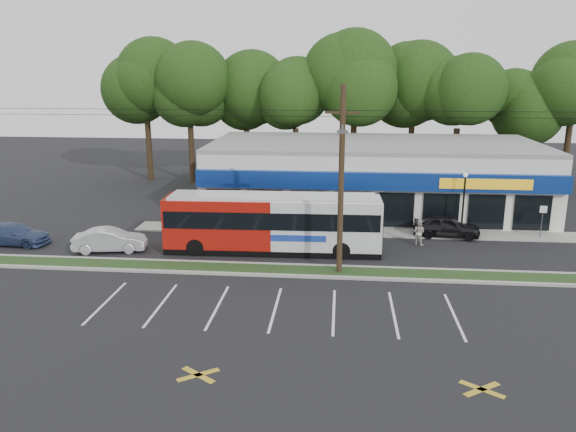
{
  "coord_description": "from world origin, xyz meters",
  "views": [
    {
      "loc": [
        2.95,
        -27.77,
        10.71
      ],
      "look_at": [
        -0.16,
        5.0,
        2.09
      ],
      "focal_mm": 35.0,
      "sensor_mm": 36.0,
      "label": 1
    }
  ],
  "objects_px": {
    "sign_post": "(543,216)",
    "car_blue": "(13,234)",
    "metrobus": "(273,222)",
    "pedestrian_a": "(325,229)",
    "car_silver": "(110,240)",
    "lamp_post": "(464,197)",
    "car_dark": "(447,226)",
    "pedestrian_b": "(419,232)",
    "utility_pole": "(338,175)"
  },
  "relations": [
    {
      "from": "utility_pole",
      "to": "metrobus",
      "type": "relative_size",
      "value": 3.85
    },
    {
      "from": "utility_pole",
      "to": "car_dark",
      "type": "distance_m",
      "value": 11.42
    },
    {
      "from": "lamp_post",
      "to": "pedestrian_b",
      "type": "bearing_deg",
      "value": -143.9
    },
    {
      "from": "utility_pole",
      "to": "car_silver",
      "type": "bearing_deg",
      "value": 169.36
    },
    {
      "from": "car_dark",
      "to": "car_blue",
      "type": "relative_size",
      "value": 0.94
    },
    {
      "from": "car_blue",
      "to": "pedestrian_a",
      "type": "relative_size",
      "value": 2.65
    },
    {
      "from": "sign_post",
      "to": "car_dark",
      "type": "height_order",
      "value": "sign_post"
    },
    {
      "from": "car_blue",
      "to": "pedestrian_b",
      "type": "bearing_deg",
      "value": -81.63
    },
    {
      "from": "car_dark",
      "to": "pedestrian_b",
      "type": "relative_size",
      "value": 2.61
    },
    {
      "from": "pedestrian_b",
      "to": "sign_post",
      "type": "bearing_deg",
      "value": -136.04
    },
    {
      "from": "utility_pole",
      "to": "lamp_post",
      "type": "distance_m",
      "value": 11.67
    },
    {
      "from": "utility_pole",
      "to": "pedestrian_b",
      "type": "xyz_separation_m",
      "value": [
        5.1,
        5.63,
        -4.6
      ]
    },
    {
      "from": "car_silver",
      "to": "pedestrian_b",
      "type": "xyz_separation_m",
      "value": [
        18.79,
        3.06,
        0.11
      ]
    },
    {
      "from": "pedestrian_a",
      "to": "utility_pole",
      "type": "bearing_deg",
      "value": 98.32
    },
    {
      "from": "utility_pole",
      "to": "sign_post",
      "type": "height_order",
      "value": "utility_pole"
    },
    {
      "from": "metrobus",
      "to": "pedestrian_b",
      "type": "height_order",
      "value": "metrobus"
    },
    {
      "from": "metrobus",
      "to": "car_blue",
      "type": "relative_size",
      "value": 2.84
    },
    {
      "from": "metrobus",
      "to": "car_blue",
      "type": "bearing_deg",
      "value": 179.4
    },
    {
      "from": "car_silver",
      "to": "car_blue",
      "type": "relative_size",
      "value": 0.94
    },
    {
      "from": "sign_post",
      "to": "car_blue",
      "type": "height_order",
      "value": "sign_post"
    },
    {
      "from": "car_silver",
      "to": "pedestrian_b",
      "type": "distance_m",
      "value": 19.04
    },
    {
      "from": "car_blue",
      "to": "pedestrian_a",
      "type": "distance_m",
      "value": 19.67
    },
    {
      "from": "lamp_post",
      "to": "car_dark",
      "type": "height_order",
      "value": "lamp_post"
    },
    {
      "from": "sign_post",
      "to": "car_blue",
      "type": "relative_size",
      "value": 0.49
    },
    {
      "from": "lamp_post",
      "to": "car_silver",
      "type": "xyz_separation_m",
      "value": [
        -21.86,
        -5.3,
        -1.97
      ]
    },
    {
      "from": "metrobus",
      "to": "car_silver",
      "type": "bearing_deg",
      "value": -175.53
    },
    {
      "from": "metrobus",
      "to": "utility_pole",
      "type": "bearing_deg",
      "value": -44.18
    },
    {
      "from": "metrobus",
      "to": "pedestrian_a",
      "type": "bearing_deg",
      "value": 33.92
    },
    {
      "from": "metrobus",
      "to": "lamp_post",
      "type": "bearing_deg",
      "value": 18.36
    },
    {
      "from": "car_dark",
      "to": "pedestrian_a",
      "type": "distance_m",
      "value": 8.14
    },
    {
      "from": "sign_post",
      "to": "utility_pole",
      "type": "bearing_deg",
      "value": -149.85
    },
    {
      "from": "utility_pole",
      "to": "car_blue",
      "type": "bearing_deg",
      "value": 170.59
    },
    {
      "from": "utility_pole",
      "to": "pedestrian_b",
      "type": "relative_size",
      "value": 30.56
    },
    {
      "from": "car_blue",
      "to": "pedestrian_b",
      "type": "distance_m",
      "value": 25.51
    },
    {
      "from": "lamp_post",
      "to": "car_blue",
      "type": "relative_size",
      "value": 0.93
    },
    {
      "from": "sign_post",
      "to": "pedestrian_a",
      "type": "height_order",
      "value": "sign_post"
    },
    {
      "from": "car_dark",
      "to": "car_silver",
      "type": "distance_m",
      "value": 21.43
    },
    {
      "from": "lamp_post",
      "to": "sign_post",
      "type": "distance_m",
      "value": 5.13
    },
    {
      "from": "car_silver",
      "to": "pedestrian_a",
      "type": "distance_m",
      "value": 13.3
    },
    {
      "from": "utility_pole",
      "to": "car_blue",
      "type": "relative_size",
      "value": 10.94
    },
    {
      "from": "pedestrian_a",
      "to": "lamp_post",
      "type": "bearing_deg",
      "value": -166.05
    },
    {
      "from": "car_dark",
      "to": "lamp_post",
      "type": "bearing_deg",
      "value": -67.35
    },
    {
      "from": "utility_pole",
      "to": "lamp_post",
      "type": "bearing_deg",
      "value": 43.95
    },
    {
      "from": "lamp_post",
      "to": "pedestrian_b",
      "type": "relative_size",
      "value": 2.6
    },
    {
      "from": "car_dark",
      "to": "metrobus",
      "type": "bearing_deg",
      "value": 116.26
    },
    {
      "from": "lamp_post",
      "to": "pedestrian_a",
      "type": "bearing_deg",
      "value": -166.6
    },
    {
      "from": "sign_post",
      "to": "car_blue",
      "type": "xyz_separation_m",
      "value": [
        -33.48,
        -4.28,
        -0.89
      ]
    },
    {
      "from": "pedestrian_b",
      "to": "car_blue",
      "type": "bearing_deg",
      "value": 35.05
    },
    {
      "from": "car_silver",
      "to": "utility_pole",
      "type": "bearing_deg",
      "value": -111.65
    },
    {
      "from": "car_dark",
      "to": "pedestrian_b",
      "type": "bearing_deg",
      "value": 139.67
    }
  ]
}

